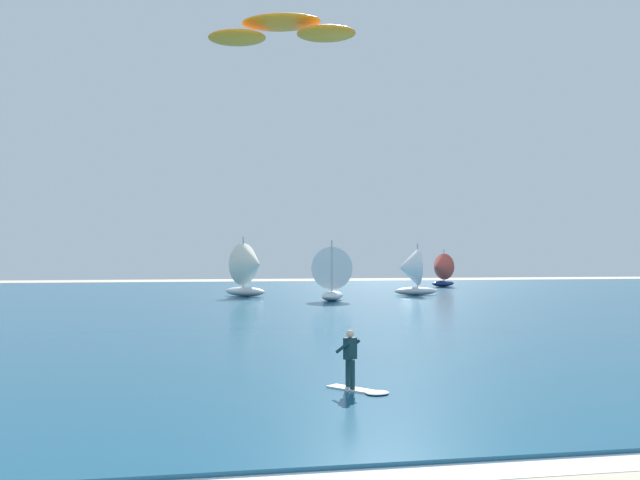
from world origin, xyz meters
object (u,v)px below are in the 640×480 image
at_px(kitesurfer, 355,369).
at_px(sailboat_center_horizon, 410,272).
at_px(sailboat_leading, 440,270).
at_px(kite, 281,30).
at_px(sailboat_outermost, 250,269).
at_px(sailboat_anchored_offshore, 334,273).

distance_m(kitesurfer, sailboat_center_horizon, 47.11).
bearing_deg(sailboat_center_horizon, sailboat_leading, 61.17).
bearing_deg(sailboat_center_horizon, kitesurfer, -109.74).
xyz_separation_m(kitesurfer, sailboat_center_horizon, (15.90, 44.31, 1.66)).
bearing_deg(kitesurfer, kite, 96.93).
bearing_deg(kite, sailboat_center_horizon, 64.71).
bearing_deg(sailboat_leading, sailboat_outermost, -146.21).
relative_size(sailboat_leading, sailboat_anchored_offshore, 0.90).
bearing_deg(sailboat_anchored_offshore, sailboat_outermost, 135.08).
height_order(sailboat_anchored_offshore, sailboat_center_horizon, sailboat_anchored_offshore).
relative_size(sailboat_anchored_offshore, sailboat_center_horizon, 1.03).
xyz_separation_m(kite, sailboat_leading, (26.38, 53.00, -10.73)).
bearing_deg(kitesurfer, sailboat_center_horizon, 70.26).
height_order(sailboat_leading, sailboat_anchored_offshore, sailboat_anchored_offshore).
bearing_deg(sailboat_outermost, sailboat_center_horizon, -2.64).
bearing_deg(kite, kitesurfer, -83.07).
relative_size(kite, sailboat_anchored_offshore, 1.25).
height_order(sailboat_leading, sailboat_outermost, sailboat_outermost).
height_order(kitesurfer, sailboat_outermost, sailboat_outermost).
distance_m(sailboat_leading, sailboat_outermost, 29.64).
distance_m(kite, sailboat_outermost, 37.98).
relative_size(sailboat_center_horizon, sailboat_outermost, 0.89).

